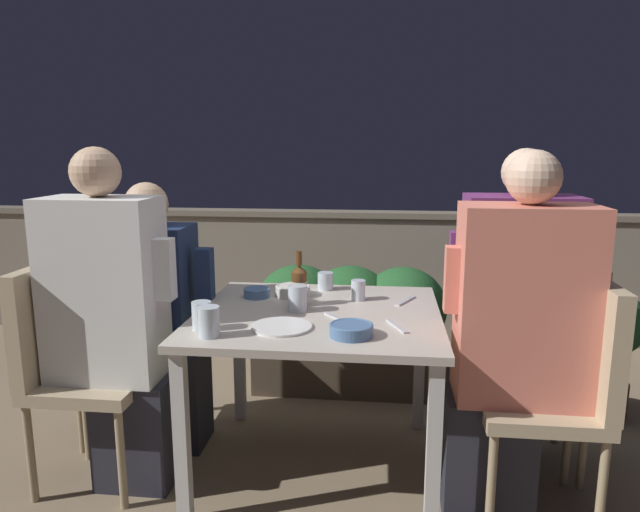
{
  "coord_description": "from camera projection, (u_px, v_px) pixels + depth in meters",
  "views": [
    {
      "loc": [
        0.26,
        -2.23,
        1.38
      ],
      "look_at": [
        0.0,
        0.07,
        0.92
      ],
      "focal_mm": 32.0,
      "sensor_mm": 36.0,
      "label": 1
    }
  ],
  "objects": [
    {
      "name": "plate_0",
      "position": [
        281.0,
        327.0,
        2.13
      ],
      "size": [
        0.23,
        0.23,
        0.01
      ],
      "color": "white",
      "rests_on": "dining_table"
    },
    {
      "name": "person_navy_jumper",
      "position": [
        160.0,
        316.0,
        2.57
      ],
      "size": [
        0.47,
        0.26,
        1.22
      ],
      "color": "#282833",
      "rests_on": "ground_plane"
    },
    {
      "name": "person_purple_stripe",
      "position": [
        509.0,
        312.0,
        2.4
      ],
      "size": [
        0.51,
        0.26,
        1.36
      ],
      "color": "#282833",
      "rests_on": "ground_plane"
    },
    {
      "name": "fork_0",
      "position": [
        405.0,
        301.0,
        2.49
      ],
      "size": [
        0.09,
        0.16,
        0.01
      ],
      "color": "silver",
      "rests_on": "dining_table"
    },
    {
      "name": "potted_plant",
      "position": [
        605.0,
        339.0,
        2.89
      ],
      "size": [
        0.38,
        0.38,
        0.67
      ],
      "color": "brown",
      "rests_on": "ground_plane"
    },
    {
      "name": "chair_right_near",
      "position": [
        567.0,
        377.0,
        2.07
      ],
      "size": [
        0.43,
        0.43,
        0.91
      ],
      "color": "tan",
      "rests_on": "ground_plane"
    },
    {
      "name": "ground_plane",
      "position": [
        318.0,
        467.0,
        2.47
      ],
      "size": [
        16.0,
        16.0,
        0.0
      ],
      "primitive_type": "plane",
      "color": "#847056"
    },
    {
      "name": "bowl_1",
      "position": [
        257.0,
        292.0,
        2.56
      ],
      "size": [
        0.12,
        0.12,
        0.04
      ],
      "color": "#4C709E",
      "rests_on": "dining_table"
    },
    {
      "name": "glass_cup_4",
      "position": [
        297.0,
        299.0,
        2.33
      ],
      "size": [
        0.08,
        0.08,
        0.11
      ],
      "color": "silver",
      "rests_on": "dining_table"
    },
    {
      "name": "person_coral_top",
      "position": [
        514.0,
        340.0,
        2.07
      ],
      "size": [
        0.52,
        0.26,
        1.36
      ],
      "color": "#282833",
      "rests_on": "ground_plane"
    },
    {
      "name": "chair_right_far",
      "position": [
        555.0,
        345.0,
        2.41
      ],
      "size": [
        0.43,
        0.43,
        0.91
      ],
      "color": "tan",
      "rests_on": "ground_plane"
    },
    {
      "name": "glass_cup_0",
      "position": [
        358.0,
        290.0,
        2.51
      ],
      "size": [
        0.06,
        0.06,
        0.09
      ],
      "color": "silver",
      "rests_on": "dining_table"
    },
    {
      "name": "glass_cup_3",
      "position": [
        202.0,
        316.0,
        2.1
      ],
      "size": [
        0.07,
        0.07,
        0.11
      ],
      "color": "silver",
      "rests_on": "dining_table"
    },
    {
      "name": "chair_left_far",
      "position": [
        119.0,
        329.0,
        2.61
      ],
      "size": [
        0.43,
        0.43,
        0.91
      ],
      "color": "tan",
      "rests_on": "ground_plane"
    },
    {
      "name": "glass_cup_2",
      "position": [
        209.0,
        322.0,
        2.03
      ],
      "size": [
        0.08,
        0.08,
        0.11
      ],
      "color": "silver",
      "rests_on": "dining_table"
    },
    {
      "name": "fork_2",
      "position": [
        397.0,
        326.0,
        2.14
      ],
      "size": [
        0.08,
        0.16,
        0.01
      ],
      "color": "silver",
      "rests_on": "dining_table"
    },
    {
      "name": "fork_1",
      "position": [
        338.0,
        318.0,
        2.24
      ],
      "size": [
        0.12,
        0.14,
        0.01
      ],
      "color": "silver",
      "rests_on": "dining_table"
    },
    {
      "name": "chair_left_near",
      "position": [
        70.0,
        354.0,
        2.31
      ],
      "size": [
        0.43,
        0.43,
        0.91
      ],
      "color": "tan",
      "rests_on": "ground_plane"
    },
    {
      "name": "planter_hedge",
      "position": [
        350.0,
        321.0,
        3.22
      ],
      "size": [
        1.07,
        0.47,
        0.71
      ],
      "color": "brown",
      "rests_on": "ground_plane"
    },
    {
      "name": "person_white_polo",
      "position": [
        114.0,
        321.0,
        2.26
      ],
      "size": [
        0.5,
        0.26,
        1.37
      ],
      "color": "#282833",
      "rests_on": "ground_plane"
    },
    {
      "name": "bowl_2",
      "position": [
        293.0,
        290.0,
        2.58
      ],
      "size": [
        0.16,
        0.16,
        0.05
      ],
      "color": "silver",
      "rests_on": "dining_table"
    },
    {
      "name": "bowl_0",
      "position": [
        351.0,
        329.0,
        2.04
      ],
      "size": [
        0.16,
        0.16,
        0.05
      ],
      "color": "#4C709E",
      "rests_on": "dining_table"
    },
    {
      "name": "glass_cup_1",
      "position": [
        325.0,
        281.0,
        2.69
      ],
      "size": [
        0.07,
        0.07,
        0.08
      ],
      "color": "silver",
      "rests_on": "dining_table"
    },
    {
      "name": "parapet_wall",
      "position": [
        346.0,
        273.0,
        4.11
      ],
      "size": [
        9.0,
        0.18,
        0.91
      ],
      "color": "gray",
      "rests_on": "ground_plane"
    },
    {
      "name": "beer_bottle",
      "position": [
        299.0,
        285.0,
        2.42
      ],
      "size": [
        0.07,
        0.07,
        0.24
      ],
      "color": "brown",
      "rests_on": "dining_table"
    },
    {
      "name": "dining_table",
      "position": [
        318.0,
        331.0,
        2.35
      ],
      "size": [
        0.99,
        0.93,
        0.7
      ],
      "color": "#BCB2A3",
      "rests_on": "ground_plane"
    }
  ]
}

